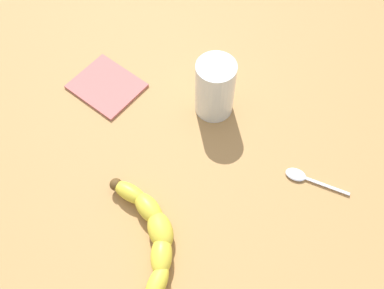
# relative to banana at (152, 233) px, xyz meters

# --- Properties ---
(wooden_tabletop) EXTENTS (1.20, 1.20, 0.03)m
(wooden_tabletop) POSITION_rel_banana_xyz_m (-0.03, -0.16, -0.03)
(wooden_tabletop) COLOR #AC7D46
(wooden_tabletop) RESTS_ON ground
(banana) EXTENTS (0.16, 0.18, 0.04)m
(banana) POSITION_rel_banana_xyz_m (0.00, 0.00, 0.00)
(banana) COLOR yellow
(banana) RESTS_ON wooden_tabletop
(smoothie_glass) EXTENTS (0.07, 0.07, 0.12)m
(smoothie_glass) POSITION_rel_banana_xyz_m (-0.01, -0.27, 0.04)
(smoothie_glass) COLOR silver
(smoothie_glass) RESTS_ON wooden_tabletop
(teaspoon) EXTENTS (0.11, 0.03, 0.01)m
(teaspoon) POSITION_rel_banana_xyz_m (-0.19, -0.19, -0.02)
(teaspoon) COLOR silver
(teaspoon) RESTS_ON wooden_tabletop
(folded_napkin) EXTENTS (0.15, 0.14, 0.01)m
(folded_napkin) POSITION_rel_banana_xyz_m (0.20, -0.25, -0.02)
(folded_napkin) COLOR #BC6660
(folded_napkin) RESTS_ON wooden_tabletop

